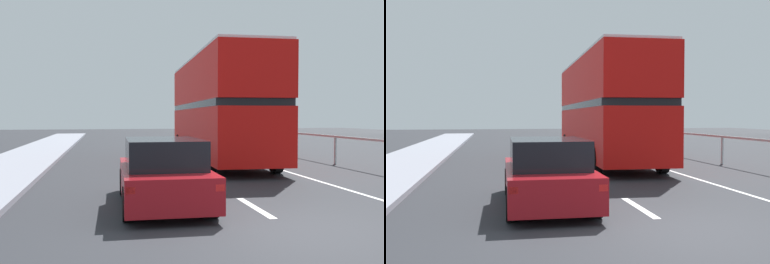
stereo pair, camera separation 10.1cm
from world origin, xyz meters
TOP-DOWN VIEW (x-y plane):
  - ground_plane at (0.00, 0.00)m, footprint 73.99×120.00m
  - lane_paint_markings at (2.03, 8.19)m, footprint 3.26×46.00m
  - bridge_side_railing at (6.04, 9.00)m, footprint 0.10×42.00m
  - double_decker_bus_red at (1.64, 10.74)m, footprint 2.96×10.95m
  - hatchback_car_near at (-1.87, 2.39)m, footprint 1.84×4.15m

SIDE VIEW (x-z plane):
  - ground_plane at x=0.00m, z-range -0.10..0.00m
  - lane_paint_markings at x=2.03m, z-range 0.00..0.01m
  - hatchback_car_near at x=-1.87m, z-range -0.03..1.41m
  - bridge_side_railing at x=6.04m, z-range 0.36..1.51m
  - double_decker_bus_red at x=1.64m, z-range 0.15..4.48m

